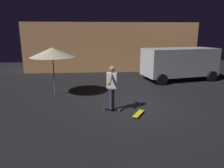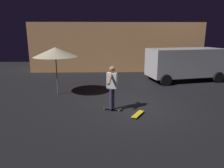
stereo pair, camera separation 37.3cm
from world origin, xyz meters
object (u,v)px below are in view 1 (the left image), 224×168
parked_van (180,62)px  skateboard_ridden (112,108)px  patio_umbrella (52,52)px  skater (112,84)px  skateboard_spare (138,114)px

parked_van → skateboard_ridden: parked_van is taller
parked_van → patio_umbrella: patio_umbrella is taller
parked_van → skater: bearing=-133.1°
skater → skateboard_spare: bearing=-33.2°
patio_umbrella → skater: (2.62, -2.25, -1.04)m
patio_umbrella → skateboard_ridden: size_ratio=2.86×
parked_van → skateboard_ridden: (-4.74, -5.07, -1.11)m
parked_van → skateboard_spare: size_ratio=6.33×
skateboard_spare → skater: 1.48m
patio_umbrella → skateboard_spare: (3.55, -2.86, -2.02)m
patio_umbrella → skateboard_ridden: bearing=-40.7°
skateboard_spare → parked_van: bearing=56.1°
patio_umbrella → skater: size_ratio=1.38×
skateboard_ridden → skateboard_spare: (0.93, -0.61, 0.00)m
patio_umbrella → skateboard_spare: size_ratio=2.98×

